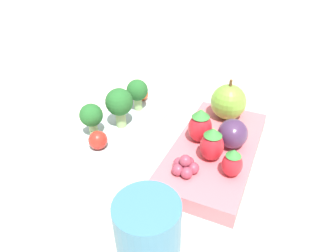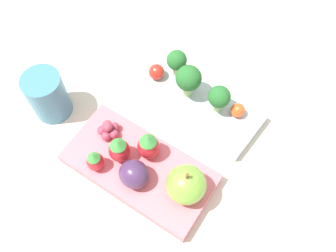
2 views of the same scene
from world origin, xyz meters
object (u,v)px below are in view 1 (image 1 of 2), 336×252
(cherry_tomato_1, at_px, (142,94))
(apple, at_px, (228,102))
(broccoli_floret_2, at_px, (91,116))
(plum, at_px, (233,134))
(broccoli_floret_0, at_px, (119,103))
(cherry_tomato_0, at_px, (98,140))
(strawberry_2, at_px, (199,127))
(strawberry_0, at_px, (212,144))
(bento_box_savoury, at_px, (126,127))
(broccoli_floret_1, at_px, (137,91))
(strawberry_1, at_px, (232,163))
(grape_cluster, at_px, (185,166))
(bento_box_fruit, at_px, (215,151))
(drinking_cup, at_px, (148,236))

(cherry_tomato_1, height_order, apple, apple)
(broccoli_floret_2, xyz_separation_m, cherry_tomato_1, (0.12, -0.01, -0.02))
(apple, height_order, plum, apple)
(broccoli_floret_2, bearing_deg, broccoli_floret_0, -30.05)
(cherry_tomato_0, height_order, strawberry_2, strawberry_2)
(cherry_tomato_1, bearing_deg, strawberry_0, -120.82)
(bento_box_savoury, xyz_separation_m, broccoli_floret_1, (0.04, 0.00, 0.04))
(apple, height_order, strawberry_1, apple)
(broccoli_floret_2, xyz_separation_m, grape_cluster, (-0.01, -0.16, -0.02))
(strawberry_2, bearing_deg, broccoli_floret_0, 96.89)
(strawberry_2, bearing_deg, bento_box_savoury, 91.12)
(strawberry_2, distance_m, plum, 0.05)
(bento_box_fruit, relative_size, broccoli_floret_2, 4.49)
(cherry_tomato_0, bearing_deg, grape_cluster, -86.68)
(strawberry_0, xyz_separation_m, grape_cluster, (-0.04, 0.02, -0.01))
(broccoli_floret_0, relative_size, apple, 0.96)
(cherry_tomato_0, height_order, apple, apple)
(strawberry_0, bearing_deg, apple, 7.02)
(strawberry_1, height_order, plum, plum)
(cherry_tomato_0, bearing_deg, plum, -62.12)
(bento_box_fruit, distance_m, strawberry_2, 0.04)
(broccoli_floret_1, xyz_separation_m, strawberry_0, (-0.07, -0.16, -0.01))
(broccoli_floret_2, height_order, strawberry_0, same)
(apple, relative_size, strawberry_1, 1.68)
(broccoli_floret_2, bearing_deg, bento_box_savoury, -23.14)
(bento_box_savoury, relative_size, strawberry_2, 4.33)
(cherry_tomato_0, bearing_deg, strawberry_1, -80.86)
(broccoli_floret_2, relative_size, strawberry_1, 1.31)
(broccoli_floret_1, bearing_deg, cherry_tomato_1, 19.97)
(apple, bearing_deg, broccoli_floret_2, 129.61)
(strawberry_2, bearing_deg, strawberry_1, -126.75)
(strawberry_2, distance_m, grape_cluster, 0.07)
(broccoli_floret_0, relative_size, grape_cluster, 1.82)
(bento_box_fruit, relative_size, cherry_tomato_0, 8.71)
(bento_box_fruit, xyz_separation_m, strawberry_0, (-0.03, -0.00, 0.03))
(bento_box_savoury, distance_m, cherry_tomato_0, 0.08)
(bento_box_fruit, bearing_deg, cherry_tomato_1, 67.33)
(bento_box_fruit, distance_m, drinking_cup, 0.19)
(grape_cluster, bearing_deg, bento_box_fruit, -11.97)
(strawberry_0, bearing_deg, cherry_tomato_0, 107.56)
(apple, bearing_deg, bento_box_savoury, 120.56)
(strawberry_1, relative_size, drinking_cup, 0.47)
(apple, bearing_deg, cherry_tomato_0, 139.01)
(strawberry_2, relative_size, plum, 1.15)
(broccoli_floret_2, relative_size, strawberry_2, 0.99)
(broccoli_floret_1, relative_size, broccoli_floret_2, 1.05)
(bento_box_fruit, height_order, plum, plum)
(bento_box_fruit, bearing_deg, broccoli_floret_1, 76.24)
(broccoli_floret_1, height_order, grape_cluster, broccoli_floret_1)
(apple, bearing_deg, strawberry_1, -159.82)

